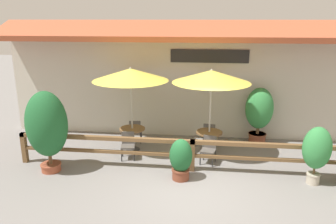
{
  "coord_description": "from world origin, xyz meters",
  "views": [
    {
      "loc": [
        0.33,
        -7.67,
        4.27
      ],
      "look_at": [
        -0.76,
        1.47,
        1.64
      ],
      "focal_mm": 35.0,
      "sensor_mm": 36.0,
      "label": 1
    }
  ],
  "objects_px": {
    "dining_table_middle": "(209,136)",
    "potted_plant_entrance_palm": "(259,111)",
    "chair_middle_streetside": "(209,148)",
    "chair_near_streetside": "(128,144)",
    "chair_middle_wallside": "(210,133)",
    "potted_plant_small_flowering": "(47,126)",
    "dining_table_near": "(132,133)",
    "patio_umbrella_middle": "(211,76)",
    "potted_plant_broad_leaf": "(317,150)",
    "chair_near_wallside": "(135,130)",
    "potted_plant_tall_tropical": "(181,159)",
    "patio_umbrella_near": "(131,75)"
  },
  "relations": [
    {
      "from": "dining_table_middle",
      "to": "potted_plant_entrance_palm",
      "type": "relative_size",
      "value": 0.42
    },
    {
      "from": "chair_middle_streetside",
      "to": "potted_plant_entrance_palm",
      "type": "xyz_separation_m",
      "value": [
        1.72,
        1.88,
        0.7
      ]
    },
    {
      "from": "chair_near_streetside",
      "to": "chair_middle_wallside",
      "type": "xyz_separation_m",
      "value": [
        2.56,
        1.31,
        0.0
      ]
    },
    {
      "from": "chair_middle_streetside",
      "to": "potted_plant_small_flowering",
      "type": "xyz_separation_m",
      "value": [
        -4.54,
        -1.11,
        0.91
      ]
    },
    {
      "from": "dining_table_near",
      "to": "potted_plant_small_flowering",
      "type": "height_order",
      "value": "potted_plant_small_flowering"
    },
    {
      "from": "patio_umbrella_middle",
      "to": "potted_plant_broad_leaf",
      "type": "bearing_deg",
      "value": -31.32
    },
    {
      "from": "chair_near_wallside",
      "to": "chair_middle_streetside",
      "type": "relative_size",
      "value": 1.0
    },
    {
      "from": "chair_near_wallside",
      "to": "chair_middle_streetside",
      "type": "bearing_deg",
      "value": 144.5
    },
    {
      "from": "potted_plant_tall_tropical",
      "to": "potted_plant_small_flowering",
      "type": "bearing_deg",
      "value": 179.13
    },
    {
      "from": "potted_plant_broad_leaf",
      "to": "potted_plant_entrance_palm",
      "type": "xyz_separation_m",
      "value": [
        -1.07,
        2.88,
        0.2
      ]
    },
    {
      "from": "chair_middle_wallside",
      "to": "potted_plant_entrance_palm",
      "type": "bearing_deg",
      "value": -152.05
    },
    {
      "from": "dining_table_middle",
      "to": "chair_middle_wallside",
      "type": "xyz_separation_m",
      "value": [
        0.03,
        0.68,
        -0.14
      ]
    },
    {
      "from": "dining_table_near",
      "to": "chair_near_streetside",
      "type": "bearing_deg",
      "value": -89.24
    },
    {
      "from": "potted_plant_small_flowering",
      "to": "chair_middle_wallside",
      "type": "bearing_deg",
      "value": 28.42
    },
    {
      "from": "dining_table_middle",
      "to": "potted_plant_entrance_palm",
      "type": "height_order",
      "value": "potted_plant_entrance_palm"
    },
    {
      "from": "dining_table_near",
      "to": "chair_near_wallside",
      "type": "relative_size",
      "value": 1.0
    },
    {
      "from": "patio_umbrella_middle",
      "to": "potted_plant_small_flowering",
      "type": "distance_m",
      "value": 5.03
    },
    {
      "from": "patio_umbrella_near",
      "to": "potted_plant_small_flowering",
      "type": "height_order",
      "value": "patio_umbrella_near"
    },
    {
      "from": "dining_table_near",
      "to": "patio_umbrella_near",
      "type": "bearing_deg",
      "value": 0.0
    },
    {
      "from": "patio_umbrella_middle",
      "to": "potted_plant_tall_tropical",
      "type": "relative_size",
      "value": 2.4
    },
    {
      "from": "patio_umbrella_near",
      "to": "chair_near_streetside",
      "type": "relative_size",
      "value": 3.32
    },
    {
      "from": "potted_plant_small_flowering",
      "to": "potted_plant_broad_leaf",
      "type": "relative_size",
      "value": 1.49
    },
    {
      "from": "chair_near_streetside",
      "to": "patio_umbrella_middle",
      "type": "distance_m",
      "value": 3.35
    },
    {
      "from": "patio_umbrella_near",
      "to": "patio_umbrella_middle",
      "type": "height_order",
      "value": "same"
    },
    {
      "from": "potted_plant_small_flowering",
      "to": "potted_plant_entrance_palm",
      "type": "distance_m",
      "value": 6.94
    },
    {
      "from": "patio_umbrella_near",
      "to": "potted_plant_entrance_palm",
      "type": "bearing_deg",
      "value": 15.06
    },
    {
      "from": "potted_plant_broad_leaf",
      "to": "chair_near_streetside",
      "type": "bearing_deg",
      "value": 168.74
    },
    {
      "from": "dining_table_near",
      "to": "chair_middle_wallside",
      "type": "bearing_deg",
      "value": 13.84
    },
    {
      "from": "chair_near_streetside",
      "to": "potted_plant_entrance_palm",
      "type": "height_order",
      "value": "potted_plant_entrance_palm"
    },
    {
      "from": "chair_middle_wallside",
      "to": "potted_plant_entrance_palm",
      "type": "height_order",
      "value": "potted_plant_entrance_palm"
    },
    {
      "from": "chair_near_streetside",
      "to": "patio_umbrella_middle",
      "type": "relative_size",
      "value": 0.3
    },
    {
      "from": "patio_umbrella_near",
      "to": "dining_table_middle",
      "type": "bearing_deg",
      "value": -1.11
    },
    {
      "from": "chair_middle_streetside",
      "to": "chair_middle_wallside",
      "type": "relative_size",
      "value": 1.0
    },
    {
      "from": "dining_table_near",
      "to": "potted_plant_small_flowering",
      "type": "bearing_deg",
      "value": -137.41
    },
    {
      "from": "chair_middle_streetside",
      "to": "potted_plant_entrance_palm",
      "type": "height_order",
      "value": "potted_plant_entrance_palm"
    },
    {
      "from": "potted_plant_tall_tropical",
      "to": "patio_umbrella_middle",
      "type": "bearing_deg",
      "value": 67.48
    },
    {
      "from": "patio_umbrella_near",
      "to": "dining_table_near",
      "type": "bearing_deg",
      "value": 0.0
    },
    {
      "from": "dining_table_near",
      "to": "potted_plant_entrance_palm",
      "type": "distance_m",
      "value": 4.44
    },
    {
      "from": "potted_plant_broad_leaf",
      "to": "potted_plant_tall_tropical",
      "type": "bearing_deg",
      "value": -177.38
    },
    {
      "from": "patio_umbrella_near",
      "to": "chair_middle_streetside",
      "type": "distance_m",
      "value": 3.37
    },
    {
      "from": "patio_umbrella_middle",
      "to": "dining_table_middle",
      "type": "relative_size",
      "value": 3.3
    },
    {
      "from": "chair_middle_wallside",
      "to": "potted_plant_small_flowering",
      "type": "height_order",
      "value": "potted_plant_small_flowering"
    },
    {
      "from": "chair_middle_streetside",
      "to": "potted_plant_tall_tropical",
      "type": "height_order",
      "value": "potted_plant_tall_tropical"
    },
    {
      "from": "chair_middle_streetside",
      "to": "potted_plant_tall_tropical",
      "type": "bearing_deg",
      "value": -108.86
    },
    {
      "from": "chair_near_streetside",
      "to": "patio_umbrella_middle",
      "type": "bearing_deg",
      "value": 3.95
    },
    {
      "from": "dining_table_middle",
      "to": "chair_middle_wallside",
      "type": "distance_m",
      "value": 0.7
    },
    {
      "from": "chair_near_streetside",
      "to": "potted_plant_broad_leaf",
      "type": "distance_m",
      "value": 5.44
    },
    {
      "from": "patio_umbrella_near",
      "to": "chair_near_wallside",
      "type": "height_order",
      "value": "patio_umbrella_near"
    },
    {
      "from": "patio_umbrella_near",
      "to": "potted_plant_entrance_palm",
      "type": "distance_m",
      "value": 4.62
    },
    {
      "from": "dining_table_middle",
      "to": "potted_plant_broad_leaf",
      "type": "relative_size",
      "value": 0.53
    }
  ]
}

